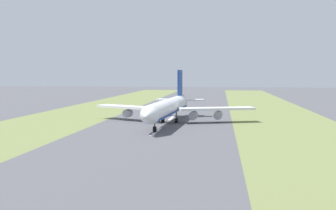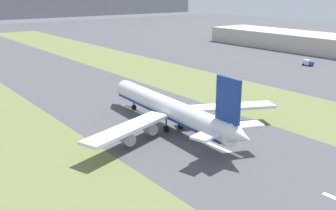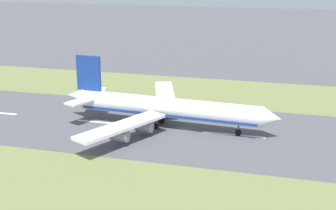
% 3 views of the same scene
% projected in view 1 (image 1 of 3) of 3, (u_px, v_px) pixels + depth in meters
% --- Properties ---
extents(ground_plane, '(800.00, 800.00, 0.00)m').
position_uv_depth(ground_plane, '(163.00, 126.00, 141.07)').
color(ground_plane, '#4C4C51').
extents(grass_median_west, '(40.00, 600.00, 0.01)m').
position_uv_depth(grass_median_west, '(292.00, 128.00, 135.05)').
color(grass_median_west, olive).
rests_on(grass_median_west, ground).
extents(grass_median_east, '(40.00, 600.00, 0.01)m').
position_uv_depth(grass_median_east, '(44.00, 123.00, 147.08)').
color(grass_median_east, olive).
rests_on(grass_median_east, ground).
extents(centreline_dash_near, '(1.20, 18.00, 0.01)m').
position_uv_depth(centreline_dash_near, '(181.00, 109.00, 205.78)').
color(centreline_dash_near, silver).
rests_on(centreline_dash_near, ground).
extents(centreline_dash_mid, '(1.20, 18.00, 0.01)m').
position_uv_depth(centreline_dash_mid, '(172.00, 118.00, 166.27)').
color(centreline_dash_mid, silver).
rests_on(centreline_dash_mid, ground).
extents(centreline_dash_far, '(1.20, 18.00, 0.01)m').
position_uv_depth(centreline_dash_far, '(156.00, 131.00, 126.76)').
color(centreline_dash_far, silver).
rests_on(centreline_dash_far, ground).
extents(airplane_main_jet, '(63.99, 67.22, 20.20)m').
position_uv_depth(airplane_main_jet, '(169.00, 107.00, 147.74)').
color(airplane_main_jet, white).
rests_on(airplane_main_jet, ground).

